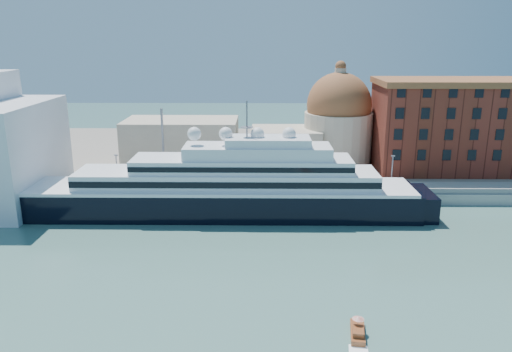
{
  "coord_description": "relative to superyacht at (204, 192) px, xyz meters",
  "views": [
    {
      "loc": [
        1.73,
        -73.87,
        35.5
      ],
      "look_at": [
        0.59,
        18.0,
        9.66
      ],
      "focal_mm": 35.0,
      "sensor_mm": 36.0,
      "label": 1
    }
  ],
  "objects": [
    {
      "name": "quay",
      "position": [
        10.02,
        11.0,
        -3.48
      ],
      "size": [
        180.0,
        10.0,
        2.5
      ],
      "primitive_type": "cube",
      "color": "gray",
      "rests_on": "ground"
    },
    {
      "name": "warehouse",
      "position": [
        62.02,
        29.0,
        9.06
      ],
      "size": [
        43.0,
        19.0,
        23.25
      ],
      "color": "maroon",
      "rests_on": "land"
    },
    {
      "name": "land",
      "position": [
        10.02,
        52.0,
        -3.73
      ],
      "size": [
        260.0,
        72.0,
        2.0
      ],
      "primitive_type": "cube",
      "color": "slate",
      "rests_on": "ground"
    },
    {
      "name": "lamp_posts",
      "position": [
        -2.65,
        9.27,
        5.11
      ],
      "size": [
        120.8,
        2.4,
        18.0
      ],
      "color": "slate",
      "rests_on": "quay"
    },
    {
      "name": "church",
      "position": [
        16.4,
        34.72,
        6.18
      ],
      "size": [
        66.0,
        18.0,
        25.5
      ],
      "color": "beige",
      "rests_on": "land"
    },
    {
      "name": "ground",
      "position": [
        10.02,
        -23.0,
        -4.73
      ],
      "size": [
        400.0,
        400.0,
        0.0
      ],
      "primitive_type": "plane",
      "color": "#3D6A5F",
      "rests_on": "ground"
    },
    {
      "name": "quay_fence",
      "position": [
        10.02,
        6.5,
        -1.63
      ],
      "size": [
        180.0,
        0.1,
        1.2
      ],
      "primitive_type": "cube",
      "color": "slate",
      "rests_on": "quay"
    },
    {
      "name": "superyacht",
      "position": [
        0.0,
        0.0,
        0.0
      ],
      "size": [
        91.66,
        12.71,
        27.39
      ],
      "color": "black",
      "rests_on": "ground"
    },
    {
      "name": "water_taxi",
      "position": [
        23.57,
        -43.06,
        -4.14
      ],
      "size": [
        2.43,
        5.32,
        2.44
      ],
      "rotation": [
        0.0,
        0.0,
        -0.14
      ],
      "color": "brown",
      "rests_on": "ground"
    }
  ]
}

